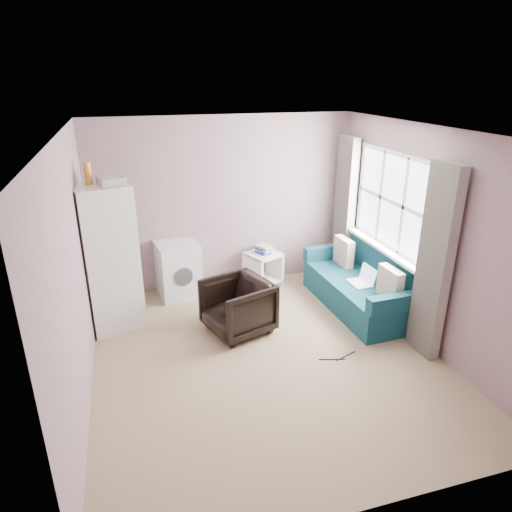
{
  "coord_description": "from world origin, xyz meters",
  "views": [
    {
      "loc": [
        -1.35,
        -4.22,
        3.0
      ],
      "look_at": [
        0.05,
        0.6,
        1.0
      ],
      "focal_mm": 32.0,
      "sensor_mm": 36.0,
      "label": 1
    }
  ],
  "objects_px": {
    "sofa": "(364,286)",
    "fridge": "(108,257)",
    "washing_machine": "(178,269)",
    "armchair": "(238,304)",
    "side_table": "(263,266)"
  },
  "relations": [
    {
      "from": "washing_machine",
      "to": "sofa",
      "type": "height_order",
      "value": "sofa"
    },
    {
      "from": "washing_machine",
      "to": "side_table",
      "type": "relative_size",
      "value": 1.28
    },
    {
      "from": "fridge",
      "to": "side_table",
      "type": "xyz_separation_m",
      "value": [
        2.19,
        0.64,
        -0.64
      ]
    },
    {
      "from": "side_table",
      "to": "sofa",
      "type": "relative_size",
      "value": 0.32
    },
    {
      "from": "side_table",
      "to": "sofa",
      "type": "distance_m",
      "value": 1.56
    },
    {
      "from": "side_table",
      "to": "sofa",
      "type": "bearing_deg",
      "value": -44.67
    },
    {
      "from": "fridge",
      "to": "side_table",
      "type": "height_order",
      "value": "fridge"
    },
    {
      "from": "armchair",
      "to": "side_table",
      "type": "height_order",
      "value": "armchair"
    },
    {
      "from": "sofa",
      "to": "armchair",
      "type": "bearing_deg",
      "value": -177.78
    },
    {
      "from": "washing_machine",
      "to": "armchair",
      "type": "bearing_deg",
      "value": -72.88
    },
    {
      "from": "washing_machine",
      "to": "side_table",
      "type": "height_order",
      "value": "washing_machine"
    },
    {
      "from": "fridge",
      "to": "washing_machine",
      "type": "relative_size",
      "value": 2.62
    },
    {
      "from": "side_table",
      "to": "sofa",
      "type": "height_order",
      "value": "sofa"
    },
    {
      "from": "fridge",
      "to": "washing_machine",
      "type": "bearing_deg",
      "value": 17.78
    },
    {
      "from": "sofa",
      "to": "fridge",
      "type": "bearing_deg",
      "value": 169.33
    }
  ]
}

